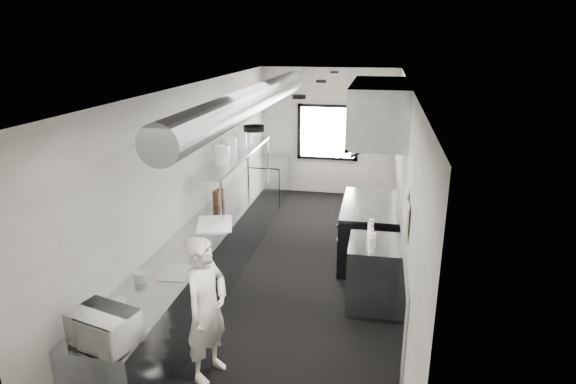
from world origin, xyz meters
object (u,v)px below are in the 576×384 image
at_px(plate_stack_d, 245,136).
at_px(squeeze_bottle_e, 371,226).
at_px(exhaust_hood, 379,111).
at_px(small_plate, 193,250).
at_px(line_cook, 207,309).
at_px(plate_stack_a, 222,155).
at_px(pass_shelf, 237,156).
at_px(prep_counter, 212,253).
at_px(range, 368,231).
at_px(far_work_table, 270,181).
at_px(squeeze_bottle_c, 371,235).
at_px(squeeze_bottle_d, 370,230).
at_px(microwave, 104,328).
at_px(cutting_board, 215,224).
at_px(squeeze_bottle_b, 373,240).
at_px(plate_stack_b, 229,148).
at_px(squeeze_bottle_a, 371,244).
at_px(plate_stack_c, 240,140).
at_px(bottle_station, 373,274).
at_px(knife_block, 218,197).
at_px(deli_tub_a, 119,304).
at_px(deli_tub_b, 140,277).

height_order(plate_stack_d, squeeze_bottle_e, plate_stack_d).
distance_m(exhaust_hood, small_plate, 3.34).
relative_size(line_cook, plate_stack_a, 5.80).
relative_size(pass_shelf, plate_stack_d, 7.95).
height_order(prep_counter, range, range).
distance_m(exhaust_hood, plate_stack_d, 2.53).
relative_size(far_work_table, squeeze_bottle_c, 6.62).
bearing_deg(squeeze_bottle_d, microwave, -127.91).
height_order(range, small_plate, range).
bearing_deg(prep_counter, squeeze_bottle_c, -4.06).
bearing_deg(cutting_board, small_plate, -89.21).
distance_m(line_cook, squeeze_bottle_c, 2.40).
bearing_deg(plate_stack_d, range, -20.84).
relative_size(plate_stack_a, squeeze_bottle_b, 1.42).
bearing_deg(plate_stack_b, pass_shelf, 83.55).
distance_m(cutting_board, squeeze_bottle_c, 2.19).
bearing_deg(squeeze_bottle_a, plate_stack_c, 135.36).
distance_m(prep_counter, squeeze_bottle_b, 2.37).
bearing_deg(squeeze_bottle_c, pass_shelf, 144.11).
bearing_deg(bottle_station, knife_block, 157.02).
height_order(small_plate, plate_stack_c, plate_stack_c).
bearing_deg(prep_counter, plate_stack_c, 92.02).
relative_size(line_cook, squeeze_bottle_e, 7.96).
xyz_separation_m(cutting_board, plate_stack_a, (-0.13, 0.84, 0.79)).
distance_m(deli_tub_a, squeeze_bottle_c, 3.16).
bearing_deg(exhaust_hood, bottle_station, -87.82).
bearing_deg(squeeze_bottle_c, cutting_board, 175.96).
xyz_separation_m(small_plate, plate_stack_a, (-0.15, 1.70, 0.80)).
relative_size(prep_counter, squeeze_bottle_a, 31.25).
bearing_deg(cutting_board, line_cook, -73.13).
xyz_separation_m(deli_tub_b, squeeze_bottle_a, (2.44, 1.23, 0.05)).
height_order(bottle_station, far_work_table, same).
bearing_deg(line_cook, squeeze_bottle_b, -28.98).
bearing_deg(deli_tub_a, squeeze_bottle_d, 43.92).
distance_m(small_plate, plate_stack_d, 3.04).
distance_m(microwave, cutting_board, 2.79).
xyz_separation_m(line_cook, plate_stack_c, (-0.72, 3.75, 0.95)).
bearing_deg(squeeze_bottle_c, squeeze_bottle_d, 97.40).
height_order(range, plate_stack_a, plate_stack_a).
height_order(far_work_table, deli_tub_a, deli_tub_a).
relative_size(line_cook, microwave, 3.07).
distance_m(range, microwave, 4.56).
height_order(prep_counter, microwave, microwave).
relative_size(far_work_table, microwave, 2.34).
height_order(pass_shelf, squeeze_bottle_b, pass_shelf).
distance_m(plate_stack_a, squeeze_bottle_a, 2.76).
bearing_deg(deli_tub_a, squeeze_bottle_b, 38.75).
xyz_separation_m(squeeze_bottle_b, squeeze_bottle_c, (-0.03, 0.18, -0.01)).
distance_m(line_cook, knife_block, 2.90).
bearing_deg(prep_counter, squeeze_bottle_d, -0.07).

